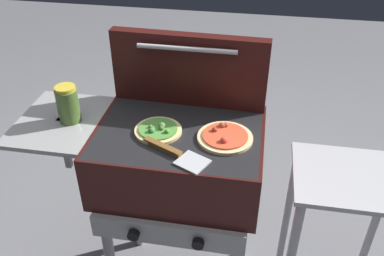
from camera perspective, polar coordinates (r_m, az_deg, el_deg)
name	(u,v)px	position (r m, az deg, el deg)	size (l,w,h in m)	color
grill	(176,161)	(1.67, -2.20, -4.53)	(0.96, 0.53, 0.90)	#38110F
grill_lid_open	(189,70)	(1.69, -0.42, 7.92)	(0.63, 0.09, 0.30)	#38110F
pizza_veggie	(158,130)	(1.57, -4.62, -0.28)	(0.18, 0.18, 0.04)	#E0C17F
pizza_pepperoni	(225,137)	(1.54, 4.48, -1.19)	(0.20, 0.20, 0.04)	beige
sauce_jar	(68,104)	(1.67, -16.48, 3.19)	(0.08, 0.08, 0.15)	#4C6B2D
spatula	(175,153)	(1.46, -2.38, -3.45)	(0.26, 0.17, 0.02)	#B7BABF
prep_table	(341,218)	(1.82, 19.65, -11.51)	(0.44, 0.36, 0.78)	#B2B2B7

